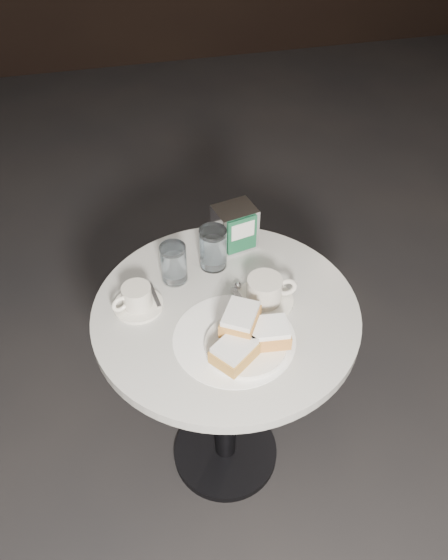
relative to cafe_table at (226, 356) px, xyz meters
The scene contains 9 objects.
ground 0.55m from the cafe_table, ahead, with size 7.00×7.00×0.00m, color black.
cafe_table is the anchor object (origin of this frame).
sugar_spill 0.22m from the cafe_table, 92.48° to the right, with size 0.31×0.31×0.00m, color white.
beignet_plate 0.27m from the cafe_table, 82.69° to the right, with size 0.25×0.25×0.10m.
coffee_cup_left 0.32m from the cafe_table, 164.16° to the left, with size 0.17×0.17×0.07m.
coffee_cup_right 0.26m from the cafe_table, ahead, with size 0.17×0.17×0.08m.
water_glass_left 0.31m from the cafe_table, 127.01° to the left, with size 0.09×0.09×0.11m.
water_glass_right 0.31m from the cafe_table, 87.65° to the left, with size 0.08×0.08×0.12m.
napkin_dispenser 0.37m from the cafe_table, 70.34° to the left, with size 0.13×0.11×0.13m.
Camera 1 is at (-0.24, -0.95, 1.78)m, focal length 35.00 mm.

